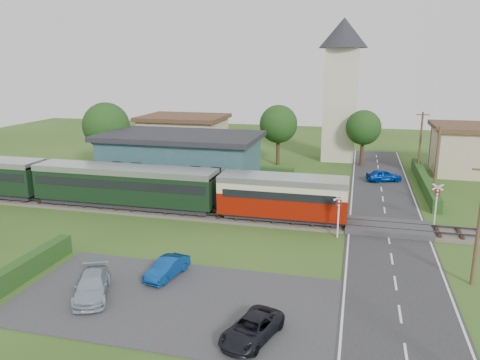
% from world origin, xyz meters
% --- Properties ---
extents(ground, '(120.00, 120.00, 0.00)m').
position_xyz_m(ground, '(0.00, 0.00, 0.00)').
color(ground, '#2D4C19').
extents(railway_track, '(76.00, 3.20, 0.49)m').
position_xyz_m(railway_track, '(0.00, 2.00, 0.11)').
color(railway_track, '#4C443D').
rests_on(railway_track, ground).
extents(road, '(6.00, 70.00, 0.05)m').
position_xyz_m(road, '(10.00, 0.00, 0.03)').
color(road, '#28282B').
rests_on(road, ground).
extents(car_park, '(17.00, 9.00, 0.08)m').
position_xyz_m(car_park, '(-1.50, -12.00, 0.04)').
color(car_park, '#333335').
rests_on(car_park, ground).
extents(crossing_deck, '(6.20, 3.40, 0.45)m').
position_xyz_m(crossing_deck, '(10.00, 2.00, 0.23)').
color(crossing_deck, '#333335').
rests_on(crossing_deck, ground).
extents(platform, '(30.00, 3.00, 0.45)m').
position_xyz_m(platform, '(-10.00, 5.20, 0.23)').
color(platform, gray).
rests_on(platform, ground).
extents(equipment_hut, '(2.30, 2.30, 2.55)m').
position_xyz_m(equipment_hut, '(-18.00, 5.20, 1.75)').
color(equipment_hut, beige).
rests_on(equipment_hut, platform).
extents(station_building, '(16.00, 9.00, 5.30)m').
position_xyz_m(station_building, '(-10.00, 10.99, 2.69)').
color(station_building, '#315D61').
rests_on(station_building, ground).
extents(train, '(43.20, 2.90, 3.40)m').
position_xyz_m(train, '(-14.79, 2.00, 2.18)').
color(train, '#232328').
rests_on(train, ground).
extents(church_tower, '(6.00, 6.00, 17.60)m').
position_xyz_m(church_tower, '(5.00, 28.00, 10.23)').
color(church_tower, beige).
rests_on(church_tower, ground).
extents(house_west, '(10.80, 8.80, 5.50)m').
position_xyz_m(house_west, '(-15.00, 25.00, 2.79)').
color(house_west, tan).
rests_on(house_west, ground).
extents(house_east, '(8.80, 8.80, 5.50)m').
position_xyz_m(house_east, '(20.00, 24.00, 2.80)').
color(house_east, tan).
rests_on(house_east, ground).
extents(hedge_carpark, '(0.80, 9.00, 1.20)m').
position_xyz_m(hedge_carpark, '(-11.00, -12.00, 0.60)').
color(hedge_carpark, '#193814').
rests_on(hedge_carpark, ground).
extents(hedge_roadside, '(0.80, 18.00, 1.20)m').
position_xyz_m(hedge_roadside, '(14.20, 16.00, 0.60)').
color(hedge_roadside, '#193814').
rests_on(hedge_roadside, ground).
extents(hedge_station, '(22.00, 0.80, 1.30)m').
position_xyz_m(hedge_station, '(-10.00, 15.50, 0.65)').
color(hedge_station, '#193814').
rests_on(hedge_station, ground).
extents(tree_a, '(5.20, 5.20, 8.00)m').
position_xyz_m(tree_a, '(-20.00, 14.00, 5.38)').
color(tree_a, '#332316').
rests_on(tree_a, ground).
extents(tree_b, '(4.60, 4.60, 7.34)m').
position_xyz_m(tree_b, '(-2.00, 23.00, 5.02)').
color(tree_b, '#332316').
rests_on(tree_b, ground).
extents(tree_c, '(4.20, 4.20, 6.78)m').
position_xyz_m(tree_c, '(8.00, 25.00, 4.65)').
color(tree_c, '#332316').
rests_on(tree_c, ground).
extents(utility_pole_b, '(1.40, 0.22, 7.00)m').
position_xyz_m(utility_pole_b, '(14.20, -6.00, 3.63)').
color(utility_pole_b, '#473321').
rests_on(utility_pole_b, ground).
extents(utility_pole_c, '(1.40, 0.22, 7.00)m').
position_xyz_m(utility_pole_c, '(14.20, 10.00, 3.63)').
color(utility_pole_c, '#473321').
rests_on(utility_pole_c, ground).
extents(utility_pole_d, '(1.40, 0.22, 7.00)m').
position_xyz_m(utility_pole_d, '(14.20, 22.00, 3.63)').
color(utility_pole_d, '#473321').
rests_on(utility_pole_d, ground).
extents(crossing_signal_near, '(0.84, 0.28, 3.28)m').
position_xyz_m(crossing_signal_near, '(6.40, -0.41, 2.14)').
color(crossing_signal_near, silver).
rests_on(crossing_signal_near, ground).
extents(crossing_signal_far, '(0.84, 0.28, 3.28)m').
position_xyz_m(crossing_signal_far, '(13.60, 4.39, 2.14)').
color(crossing_signal_far, silver).
rests_on(crossing_signal_far, ground).
extents(streetlamp_west, '(0.30, 0.30, 5.15)m').
position_xyz_m(streetlamp_west, '(-22.00, 20.00, 3.04)').
color(streetlamp_west, '#3F3F47').
rests_on(streetlamp_west, ground).
extents(streetlamp_east, '(0.30, 0.30, 5.15)m').
position_xyz_m(streetlamp_east, '(16.00, 27.00, 3.04)').
color(streetlamp_east, '#3F3F47').
rests_on(streetlamp_east, ground).
extents(car_on_road, '(3.95, 2.68, 1.25)m').
position_xyz_m(car_on_road, '(10.34, 17.38, 0.67)').
color(car_on_road, '#012F9D').
rests_on(car_on_road, road).
extents(car_park_blue, '(1.81, 3.52, 1.10)m').
position_xyz_m(car_park_blue, '(-2.95, -9.50, 0.63)').
color(car_park_blue, navy).
rests_on(car_park_blue, car_park).
extents(car_park_silver, '(3.26, 4.50, 1.21)m').
position_xyz_m(car_park_silver, '(-5.92, -12.69, 0.69)').
color(car_park_silver, '#99A8B6').
rests_on(car_park_silver, car_park).
extents(car_park_dark, '(2.76, 4.09, 1.04)m').
position_xyz_m(car_park_dark, '(3.28, -14.50, 0.60)').
color(car_park_dark, black).
rests_on(car_park_dark, car_park).
extents(pedestrian_near, '(0.77, 0.56, 1.97)m').
position_xyz_m(pedestrian_near, '(-3.58, 5.06, 1.43)').
color(pedestrian_near, gray).
rests_on(pedestrian_near, platform).
extents(pedestrian_far, '(0.92, 1.09, 1.96)m').
position_xyz_m(pedestrian_far, '(-15.18, 4.86, 1.43)').
color(pedestrian_far, gray).
rests_on(pedestrian_far, platform).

